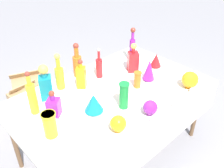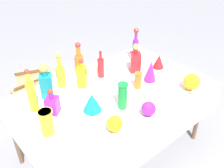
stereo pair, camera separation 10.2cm
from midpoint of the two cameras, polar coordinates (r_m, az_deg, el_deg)
The scene contains 25 objects.
ground_plane at distance 2.83m, azimuth 1.07°, elevation -14.72°, with size 40.00×40.00×0.00m, color gray.
display_table at distance 2.33m, azimuth 1.85°, elevation -3.55°, with size 1.85×1.16×0.76m.
tall_bottle_0 at distance 2.55m, azimuth -6.35°, elevation 4.86°, with size 0.09×0.09×0.36m.
tall_bottle_1 at distance 2.80m, azimuth 6.41°, elevation 8.31°, with size 0.06×0.06×0.40m.
tall_bottle_2 at distance 2.52m, azimuth -1.42°, elevation 3.97°, with size 0.07×0.07×0.32m.
tall_bottle_3 at distance 2.12m, azimuth -16.60°, elevation -2.32°, with size 0.07×0.07×0.39m.
tall_bottle_4 at distance 2.38m, azimuth -10.47°, elevation 2.31°, with size 0.08×0.08×0.36m.
square_decanter_0 at distance 2.27m, azimuth -13.61°, elevation 0.46°, with size 0.15×0.15×0.34m.
square_decanter_1 at distance 2.37m, azimuth -5.63°, elevation 1.96°, with size 0.12×0.12×0.29m.
square_decanter_2 at distance 2.09m, azimuth -12.13°, elevation -4.53°, with size 0.14×0.14×0.24m.
square_decanter_3 at distance 2.62m, azimuth 6.45°, elevation 5.31°, with size 0.15×0.15×0.32m.
slender_vase_0 at distance 2.37m, azimuth 7.22°, elevation 0.92°, with size 0.07×0.07×0.16m.
slender_vase_1 at distance 1.90m, azimuth -13.24°, elevation -8.42°, with size 0.11×0.11×0.21m.
slender_vase_2 at distance 2.08m, azimuth 3.84°, elevation -2.61°, with size 0.09×0.09×0.24m.
fluted_vase_0 at distance 2.07m, azimuth -3.17°, elevation -4.18°, with size 0.16×0.16×0.17m.
fluted_vase_1 at distance 2.75m, azimuth 11.70°, elevation 5.10°, with size 0.12×0.12×0.15m.
fluted_vase_2 at distance 2.48m, azimuth 9.98°, elevation 2.97°, with size 0.12×0.12×0.22m.
round_bowl_0 at distance 1.89m, azimuth 2.17°, elevation -9.10°, with size 0.13×0.13×0.13m.
round_bowl_1 at distance 2.46m, azimuth 18.87°, elevation 0.43°, with size 0.16×0.16×0.17m.
round_bowl_2 at distance 2.06m, azimuth 9.76°, elevation -5.64°, with size 0.12×0.12×0.13m.
price_tag_left at distance 2.21m, azimuth 15.01°, elevation -4.93°, with size 0.05×0.01×0.04m, color white.
price_tag_center at distance 2.03m, azimuth 10.15°, elevation -8.26°, with size 0.04×0.01×0.03m, color white.
price_tag_right at distance 2.43m, azimuth 19.02°, elevation -1.85°, with size 0.05×0.01×0.04m, color white.
cardboard_box_behind_left at distance 3.52m, azimuth -15.86°, elevation -1.13°, with size 0.56×0.49×0.46m.
cardboard_box_behind_right at distance 3.30m, azimuth -16.73°, elevation -4.02°, with size 0.39×0.36×0.45m.
Camera 2 is at (-1.23, -1.45, 2.10)m, focal length 40.00 mm.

